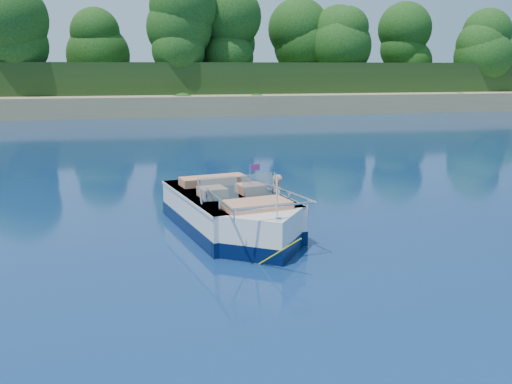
{
  "coord_description": "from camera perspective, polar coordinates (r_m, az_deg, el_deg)",
  "views": [
    {
      "loc": [
        -3.42,
        -8.16,
        3.66
      ],
      "look_at": [
        -0.59,
        4.29,
        0.85
      ],
      "focal_mm": 40.0,
      "sensor_mm": 36.0,
      "label": 1
    }
  ],
  "objects": [
    {
      "name": "boy",
      "position": [
        14.52,
        2.08,
        -2.19
      ],
      "size": [
        0.42,
        0.78,
        1.47
      ],
      "primitive_type": "imported",
      "rotation": [
        0.0,
        -0.17,
        1.68
      ],
      "color": "tan",
      "rests_on": "ground"
    },
    {
      "name": "motorboat",
      "position": [
        12.81,
        -2.2,
        -2.45
      ],
      "size": [
        2.76,
        5.78,
        1.94
      ],
      "rotation": [
        0.0,
        0.0,
        0.19
      ],
      "color": "white",
      "rests_on": "ground"
    },
    {
      "name": "treeline",
      "position": [
        49.34,
        -9.07,
        14.47
      ],
      "size": [
        150.0,
        7.12,
        8.19
      ],
      "color": "black",
      "rests_on": "ground"
    },
    {
      "name": "tow_tube",
      "position": [
        14.55,
        2.06,
        -1.83
      ],
      "size": [
        1.54,
        1.54,
        0.32
      ],
      "rotation": [
        0.0,
        0.0,
        -0.33
      ],
      "color": "yellow",
      "rests_on": "ground"
    },
    {
      "name": "shoreline",
      "position": [
        72.07,
        -10.24,
        10.1
      ],
      "size": [
        170.0,
        59.0,
        6.0
      ],
      "color": "#8C7A51",
      "rests_on": "ground"
    },
    {
      "name": "ground",
      "position": [
        9.58,
        9.32,
        -10.23
      ],
      "size": [
        160.0,
        160.0,
        0.0
      ],
      "primitive_type": "plane",
      "color": "#091540",
      "rests_on": "ground"
    }
  ]
}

